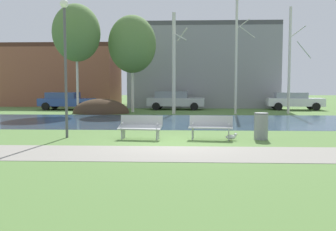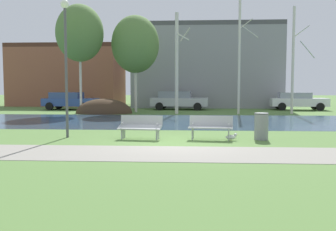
{
  "view_description": "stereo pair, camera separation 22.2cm",
  "coord_description": "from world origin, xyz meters",
  "px_view_note": "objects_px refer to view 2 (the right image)",
  "views": [
    {
      "loc": [
        0.33,
        -12.6,
        1.95
      ],
      "look_at": [
        -0.27,
        1.23,
        0.86
      ],
      "focal_mm": 39.73,
      "sensor_mm": 36.0,
      "label": 1
    },
    {
      "loc": [
        0.55,
        -12.59,
        1.95
      ],
      "look_at": [
        -0.27,
        1.23,
        0.86
      ],
      "focal_mm": 39.73,
      "sensor_mm": 36.0,
      "label": 2
    }
  ],
  "objects_px": {
    "parked_sedan_second_silver": "(178,100)",
    "streetlamp": "(66,46)",
    "parked_hatch_third_white": "(298,101)",
    "bench_left": "(140,126)",
    "bench_right": "(211,127)",
    "trash_bin": "(261,126)",
    "seagull": "(231,137)",
    "parked_van_nearest_blue": "(70,100)"
  },
  "relations": [
    {
      "from": "bench_left",
      "to": "parked_hatch_third_white",
      "type": "bearing_deg",
      "value": 58.73
    },
    {
      "from": "streetlamp",
      "to": "bench_left",
      "type": "bearing_deg",
      "value": -5.15
    },
    {
      "from": "streetlamp",
      "to": "seagull",
      "type": "bearing_deg",
      "value": -4.27
    },
    {
      "from": "bench_right",
      "to": "streetlamp",
      "type": "height_order",
      "value": "streetlamp"
    },
    {
      "from": "bench_right",
      "to": "streetlamp",
      "type": "distance_m",
      "value": 6.22
    },
    {
      "from": "bench_right",
      "to": "seagull",
      "type": "distance_m",
      "value": 0.83
    },
    {
      "from": "trash_bin",
      "to": "seagull",
      "type": "height_order",
      "value": "trash_bin"
    },
    {
      "from": "parked_sedan_second_silver",
      "to": "trash_bin",
      "type": "bearing_deg",
      "value": -78.31
    },
    {
      "from": "bench_left",
      "to": "parked_hatch_third_white",
      "type": "relative_size",
      "value": 0.36
    },
    {
      "from": "seagull",
      "to": "parked_sedan_second_silver",
      "type": "height_order",
      "value": "parked_sedan_second_silver"
    },
    {
      "from": "parked_sedan_second_silver",
      "to": "streetlamp",
      "type": "bearing_deg",
      "value": -102.13
    },
    {
      "from": "seagull",
      "to": "parked_van_nearest_blue",
      "type": "height_order",
      "value": "parked_van_nearest_blue"
    },
    {
      "from": "streetlamp",
      "to": "parked_sedan_second_silver",
      "type": "bearing_deg",
      "value": 77.87
    },
    {
      "from": "parked_van_nearest_blue",
      "to": "parked_sedan_second_silver",
      "type": "relative_size",
      "value": 0.94
    },
    {
      "from": "seagull",
      "to": "parked_hatch_third_white",
      "type": "distance_m",
      "value": 19.34
    },
    {
      "from": "bench_left",
      "to": "parked_sedan_second_silver",
      "type": "relative_size",
      "value": 0.34
    },
    {
      "from": "streetlamp",
      "to": "parked_van_nearest_blue",
      "type": "bearing_deg",
      "value": 107.9
    },
    {
      "from": "streetlamp",
      "to": "parked_hatch_third_white",
      "type": "distance_m",
      "value": 22.23
    },
    {
      "from": "trash_bin",
      "to": "seagull",
      "type": "relative_size",
      "value": 2.13
    },
    {
      "from": "parked_sedan_second_silver",
      "to": "bench_left",
      "type": "bearing_deg",
      "value": -92.78
    },
    {
      "from": "bench_left",
      "to": "trash_bin",
      "type": "xyz_separation_m",
      "value": [
        4.44,
        0.08,
        0.04
      ]
    },
    {
      "from": "parked_sedan_second_silver",
      "to": "parked_hatch_third_white",
      "type": "relative_size",
      "value": 1.05
    },
    {
      "from": "bench_left",
      "to": "parked_sedan_second_silver",
      "type": "xyz_separation_m",
      "value": [
        0.85,
        17.46,
        0.34
      ]
    },
    {
      "from": "bench_right",
      "to": "streetlamp",
      "type": "xyz_separation_m",
      "value": [
        -5.45,
        0.26,
        3.0
      ]
    },
    {
      "from": "bench_right",
      "to": "parked_hatch_third_white",
      "type": "distance_m",
      "value": 19.44
    },
    {
      "from": "bench_right",
      "to": "streetlamp",
      "type": "relative_size",
      "value": 0.32
    },
    {
      "from": "trash_bin",
      "to": "parked_hatch_third_white",
      "type": "height_order",
      "value": "parked_hatch_third_white"
    },
    {
      "from": "seagull",
      "to": "streetlamp",
      "type": "bearing_deg",
      "value": 175.73
    },
    {
      "from": "seagull",
      "to": "parked_van_nearest_blue",
      "type": "bearing_deg",
      "value": 124.01
    },
    {
      "from": "bench_left",
      "to": "trash_bin",
      "type": "distance_m",
      "value": 4.44
    },
    {
      "from": "trash_bin",
      "to": "streetlamp",
      "type": "height_order",
      "value": "streetlamp"
    },
    {
      "from": "bench_left",
      "to": "seagull",
      "type": "distance_m",
      "value": 3.35
    },
    {
      "from": "seagull",
      "to": "bench_right",
      "type": "bearing_deg",
      "value": 164.44
    },
    {
      "from": "streetlamp",
      "to": "parked_sedan_second_silver",
      "type": "xyz_separation_m",
      "value": [
        3.7,
        17.21,
        -2.66
      ]
    },
    {
      "from": "streetlamp",
      "to": "parked_hatch_third_white",
      "type": "relative_size",
      "value": 1.12
    },
    {
      "from": "bench_left",
      "to": "bench_right",
      "type": "bearing_deg",
      "value": 0.0
    },
    {
      "from": "bench_left",
      "to": "parked_van_nearest_blue",
      "type": "distance_m",
      "value": 18.84
    },
    {
      "from": "bench_left",
      "to": "seagull",
      "type": "relative_size",
      "value": 3.59
    },
    {
      "from": "trash_bin",
      "to": "seagull",
      "type": "xyz_separation_m",
      "value": [
        -1.11,
        -0.29,
        -0.38
      ]
    },
    {
      "from": "streetlamp",
      "to": "parked_hatch_third_white",
      "type": "xyz_separation_m",
      "value": [
        13.57,
        17.4,
        -2.7
      ]
    },
    {
      "from": "bench_left",
      "to": "bench_right",
      "type": "xyz_separation_m",
      "value": [
        2.6,
        0.0,
        0.0
      ]
    },
    {
      "from": "parked_van_nearest_blue",
      "to": "parked_hatch_third_white",
      "type": "xyz_separation_m",
      "value": [
        18.96,
        0.71,
        0.0
      ]
    }
  ]
}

